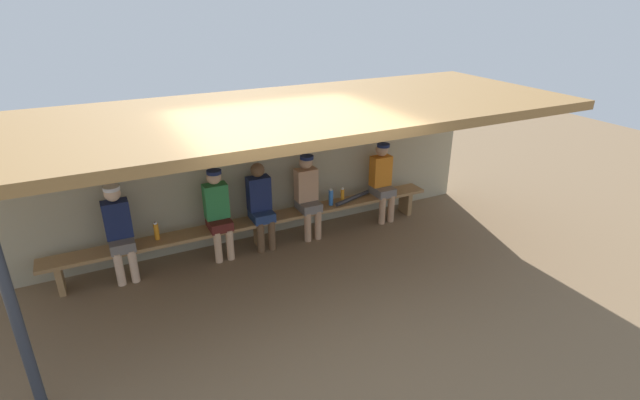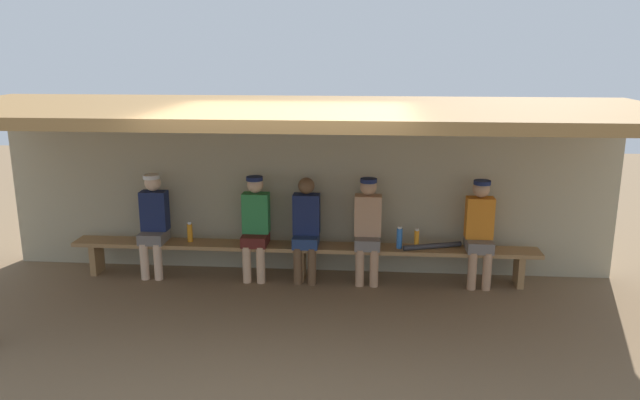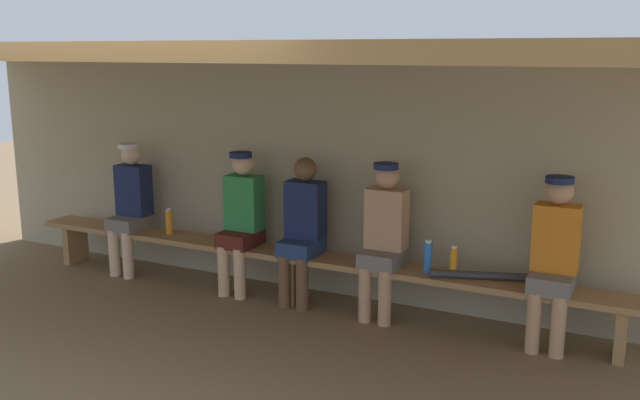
{
  "view_description": "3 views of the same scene",
  "coord_description": "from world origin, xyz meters",
  "views": [
    {
      "loc": [
        -2.09,
        -4.75,
        3.66
      ],
      "look_at": [
        0.89,
        1.23,
        0.73
      ],
      "focal_mm": 26.96,
      "sensor_mm": 36.0,
      "label": 1
    },
    {
      "loc": [
        0.86,
        -5.93,
        2.92
      ],
      "look_at": [
        0.24,
        1.42,
        1.09
      ],
      "focal_mm": 34.5,
      "sensor_mm": 36.0,
      "label": 2
    },
    {
      "loc": [
        2.94,
        -3.85,
        2.27
      ],
      "look_at": [
        0.43,
        1.15,
        1.07
      ],
      "focal_mm": 39.45,
      "sensor_mm": 36.0,
      "label": 3
    }
  ],
  "objects": [
    {
      "name": "ground_plane",
      "position": [
        0.0,
        0.0,
        0.0
      ],
      "size": [
        24.0,
        24.0,
        0.0
      ],
      "primitive_type": "plane",
      "color": "brown"
    },
    {
      "name": "player_shirtless_tan",
      "position": [
        0.06,
        1.55,
        0.73
      ],
      "size": [
        0.34,
        0.42,
        1.34
      ],
      "color": "navy",
      "rests_on": "ground"
    },
    {
      "name": "player_middle",
      "position": [
        0.84,
        1.55,
        0.75
      ],
      "size": [
        0.34,
        0.42,
        1.34
      ],
      "color": "slate",
      "rests_on": "ground"
    },
    {
      "name": "player_in_blue",
      "position": [
        2.23,
        1.55,
        0.75
      ],
      "size": [
        0.34,
        0.42,
        1.34
      ],
      "color": "slate",
      "rests_on": "ground"
    },
    {
      "name": "bench",
      "position": [
        0.0,
        1.55,
        0.39
      ],
      "size": [
        6.0,
        0.36,
        0.46
      ],
      "color": "#9E7547",
      "rests_on": "ground"
    },
    {
      "name": "water_bottle_green",
      "position": [
        1.24,
        1.53,
        0.59
      ],
      "size": [
        0.07,
        0.07,
        0.28
      ],
      "color": "blue",
      "rests_on": "bench"
    },
    {
      "name": "baseball_bat",
      "position": [
        1.66,
        1.55,
        0.49
      ],
      "size": [
        0.75,
        0.31,
        0.07
      ],
      "primitive_type": "cylinder",
      "rotation": [
        0.0,
        1.57,
        0.32
      ],
      "color": "#333338",
      "rests_on": "bench"
    },
    {
      "name": "water_bottle_blue",
      "position": [
        1.46,
        1.54,
        0.58
      ],
      "size": [
        0.06,
        0.06,
        0.26
      ],
      "color": "orange",
      "rests_on": "bench"
    },
    {
      "name": "back_wall",
      "position": [
        0.0,
        2.0,
        1.1
      ],
      "size": [
        8.0,
        0.2,
        2.2
      ],
      "primitive_type": "cube",
      "color": "tan",
      "rests_on": "ground"
    },
    {
      "name": "player_with_sunglasses",
      "position": [
        -0.6,
        1.55,
        0.75
      ],
      "size": [
        0.34,
        0.42,
        1.34
      ],
      "color": "#591E19",
      "rests_on": "ground"
    },
    {
      "name": "dugout_roof",
      "position": [
        0.0,
        0.7,
        2.26
      ],
      "size": [
        8.0,
        2.8,
        0.12
      ],
      "primitive_type": "cube",
      "color": "olive",
      "rests_on": "back_wall"
    },
    {
      "name": "water_bottle_orange",
      "position": [
        -1.47,
        1.58,
        0.59
      ],
      "size": [
        0.07,
        0.07,
        0.26
      ],
      "color": "orange",
      "rests_on": "bench"
    },
    {
      "name": "player_leftmost",
      "position": [
        -1.94,
        1.55,
        0.75
      ],
      "size": [
        0.34,
        0.42,
        1.34
      ],
      "color": "slate",
      "rests_on": "ground"
    }
  ]
}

